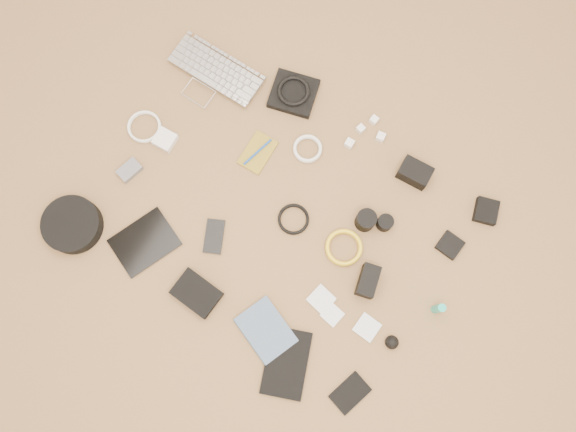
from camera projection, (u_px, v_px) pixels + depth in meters
The scene contains 34 objects.
room_shell at pixel (256, 48), 0.87m from camera, with size 4.04×4.04×2.58m.
laptop at pixel (209, 81), 2.19m from camera, with size 0.37×0.26×0.03m, color #B4B4B8.
headphone_pouch at pixel (294, 94), 2.18m from camera, with size 0.17×0.16×0.03m, color black.
headphones at pixel (294, 91), 2.16m from camera, with size 0.13×0.13×0.02m, color black.
charger_a at pixel (361, 129), 2.15m from camera, with size 0.03×0.03×0.03m, color white.
charger_b at pixel (374, 120), 2.16m from camera, with size 0.03×0.03×0.03m, color white.
charger_c at pixel (381, 137), 2.14m from camera, with size 0.03×0.03×0.03m, color white.
charger_d at pixel (349, 143), 2.14m from camera, with size 0.03×0.03×0.03m, color white.
dslr_camera at pixel (415, 173), 2.09m from camera, with size 0.12×0.08×0.07m, color black.
lens_pouch at pixel (486, 211), 2.08m from camera, with size 0.08×0.09×0.03m, color black.
notebook_olive at pixel (258, 153), 2.14m from camera, with size 0.10×0.15×0.01m, color olive.
pen_blue at pixel (258, 152), 2.13m from camera, with size 0.01×0.01×0.14m, color #133F9B.
cable_white_a at pixel (307, 149), 2.14m from camera, with size 0.11×0.11×0.01m, color white.
lens_a at pixel (366, 220), 2.05m from camera, with size 0.07×0.07×0.08m, color black.
lens_b at pixel (385, 223), 2.06m from camera, with size 0.06×0.06×0.05m, color black.
card_reader at pixel (450, 245), 2.06m from camera, with size 0.08×0.08×0.02m, color black.
power_brick at pixel (165, 140), 2.14m from camera, with size 0.07×0.07×0.03m, color white.
cable_white_b at pixel (145, 127), 2.16m from camera, with size 0.13×0.13×0.01m, color white.
cable_black at pixel (293, 220), 2.08m from camera, with size 0.12×0.12×0.01m, color black.
cable_yellow at pixel (344, 248), 2.06m from camera, with size 0.14×0.14×0.02m, color yellow.
flash at pixel (368, 281), 2.00m from camera, with size 0.06×0.11×0.09m, color black.
lens_cleaner at pixel (438, 309), 1.97m from camera, with size 0.03×0.03×0.10m, color #1AAB97.
battery_charger at pixel (130, 170), 2.12m from camera, with size 0.06×0.09×0.02m, color slate.
tablet at pixel (145, 242), 2.07m from camera, with size 0.17×0.22×0.01m, color black.
phone at pixel (214, 236), 2.07m from camera, with size 0.07×0.13×0.01m, color black.
filter_case_left at pixel (321, 299), 2.02m from camera, with size 0.08×0.08×0.01m, color silver.
filter_case_mid at pixel (332, 315), 2.01m from camera, with size 0.07×0.07×0.01m, color silver.
filter_case_right at pixel (367, 327), 2.00m from camera, with size 0.08×0.08×0.01m, color silver.
air_blower at pixel (392, 342), 1.97m from camera, with size 0.05×0.05×0.05m, color black.
headphone_case at pixel (72, 225), 2.05m from camera, with size 0.21×0.21×0.06m, color black.
drive_case at pixel (197, 293), 2.01m from camera, with size 0.16×0.11×0.04m, color black.
paperback at pixel (249, 343), 1.98m from camera, with size 0.15×0.20×0.02m, color #475C78.
notebook_black_a at pixel (286, 363), 1.97m from camera, with size 0.15×0.24×0.02m, color black.
notebook_black_b at pixel (350, 393), 1.95m from camera, with size 0.09×0.13×0.01m, color black.
Camera 1 is at (0.27, -0.35, 2.04)m, focal length 35.00 mm.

